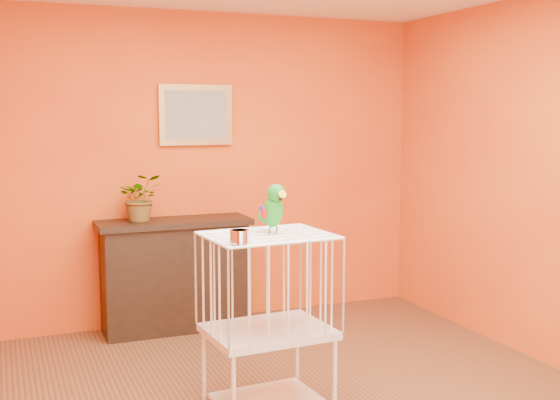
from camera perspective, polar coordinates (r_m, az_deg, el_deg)
name	(u,v)px	position (r m, az deg, el deg)	size (l,w,h in m)	color
room_shell	(304,146)	(3.80, 2.00, 4.38)	(4.50, 4.50, 4.50)	#DB5C14
console_cabinet	(175,275)	(5.80, -8.56, -6.03)	(1.23, 0.44, 0.91)	black
potted_plant	(141,203)	(5.65, -11.25, -0.23)	(0.34, 0.38, 0.30)	#26722D
framed_picture	(196,115)	(5.89, -6.85, 6.88)	(0.62, 0.04, 0.50)	#A97C3C
birdcage	(268,322)	(4.13, -0.98, -9.89)	(0.72, 0.57, 1.07)	white
feed_cup	(239,237)	(3.71, -3.32, -2.99)	(0.10, 0.10, 0.07)	silver
parrot	(273,208)	(4.04, -0.54, -0.64)	(0.15, 0.26, 0.29)	#59544C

